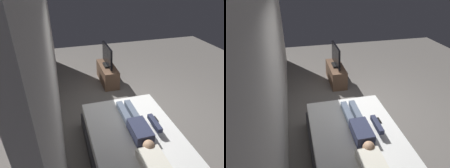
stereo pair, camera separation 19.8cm
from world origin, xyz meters
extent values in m
plane|color=slate|center=(0.00, 0.00, 0.00)|extent=(10.00, 10.00, 0.00)
cube|color=silver|center=(0.40, 1.63, 1.40)|extent=(6.40, 0.10, 2.80)
cube|color=#333338|center=(-1.04, 0.45, 0.15)|extent=(2.03, 1.51, 0.30)
cube|color=white|center=(-1.04, 0.45, 0.42)|extent=(1.95, 1.43, 0.24)
cube|color=silver|center=(-1.73, 0.45, 0.60)|extent=(0.48, 0.34, 0.12)
cube|color=#2D334C|center=(-1.14, 0.40, 0.63)|extent=(0.48, 0.28, 0.18)
sphere|color=tan|center=(-1.47, 0.40, 0.63)|extent=(0.18, 0.18, 0.18)
cube|color=slate|center=(-0.60, 0.32, 0.60)|extent=(0.60, 0.11, 0.11)
cube|color=slate|center=(-0.60, 0.48, 0.60)|extent=(0.60, 0.11, 0.11)
cube|color=#2D334C|center=(-1.08, 0.12, 0.67)|extent=(0.40, 0.08, 0.08)
cube|color=black|center=(-0.86, -0.02, 0.55)|extent=(0.15, 0.04, 0.02)
cube|color=brown|center=(1.67, 0.20, 0.25)|extent=(1.10, 0.40, 0.50)
cube|color=black|center=(1.67, 0.20, 0.53)|extent=(0.32, 0.20, 0.05)
cube|color=black|center=(1.67, 0.20, 0.82)|extent=(0.88, 0.05, 0.54)
camera|label=1|loc=(-3.33, 1.48, 2.83)|focal=32.47mm
camera|label=2|loc=(-3.38, 1.29, 2.83)|focal=32.47mm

